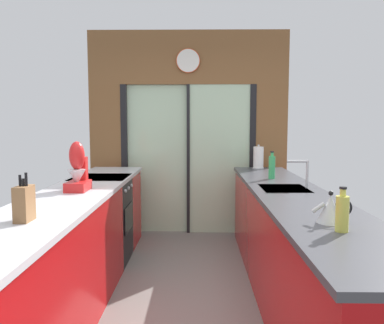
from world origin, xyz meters
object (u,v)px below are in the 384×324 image
knife_block (24,203)px  soap_bottle_near (342,213)px  oven_range (102,220)px  kettle (331,209)px  paper_towel_roll (258,158)px  soap_bottle_far (272,167)px  stand_mixer (78,172)px

knife_block → soap_bottle_near: (1.78, -0.19, -0.01)m
oven_range → kettle: (1.80, -1.91, 0.55)m
knife_block → paper_towel_roll: 3.23m
oven_range → soap_bottle_near: 2.82m
kettle → soap_bottle_far: 1.80m
soap_bottle_near → paper_towel_roll: bearing=90.0°
oven_range → stand_mixer: bearing=-88.8°
soap_bottle_far → paper_towel_roll: (0.00, 0.90, 0.01)m
stand_mixer → soap_bottle_near: size_ratio=1.74×
kettle → soap_bottle_near: 0.19m
soap_bottle_near → soap_bottle_far: size_ratio=0.85×
knife_block → soap_bottle_far: 2.52m
oven_range → stand_mixer: 1.06m
soap_bottle_near → stand_mixer: bearing=145.2°
soap_bottle_far → knife_block: bearing=-134.9°
stand_mixer → soap_bottle_near: (1.78, -1.24, -0.06)m
oven_range → soap_bottle_near: size_ratio=3.82×
soap_bottle_far → soap_bottle_near: bearing=-90.0°
oven_range → soap_bottle_near: soap_bottle_near is taller
stand_mixer → soap_bottle_far: size_ratio=1.48×
soap_bottle_near → paper_towel_roll: 2.89m
oven_range → kettle: kettle is taller
stand_mixer → paper_towel_roll: bearing=42.8°
soap_bottle_far → oven_range: bearing=176.5°
soap_bottle_near → soap_bottle_far: soap_bottle_far is taller
kettle → soap_bottle_near: soap_bottle_near is taller
oven_range → kettle: size_ratio=3.91×
kettle → soap_bottle_near: size_ratio=0.98×
soap_bottle_near → kettle: bearing=89.4°
soap_bottle_near → paper_towel_roll: paper_towel_roll is taller
knife_block → stand_mixer: 1.05m
stand_mixer → soap_bottle_near: stand_mixer is taller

